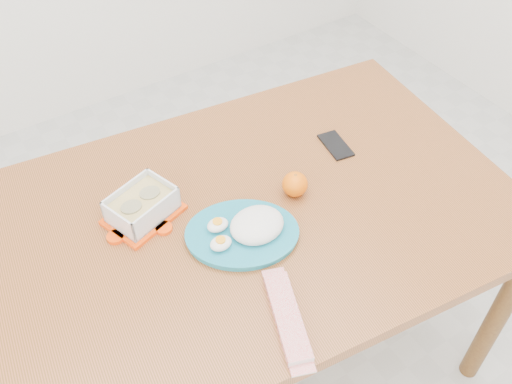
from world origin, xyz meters
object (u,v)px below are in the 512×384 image
orange_fruit (295,184)px  smartphone (336,145)px  food_container (142,206)px  rice_plate (247,229)px  dining_table (256,228)px

orange_fruit → smartphone: 0.24m
food_container → rice_plate: bearing=-65.0°
orange_fruit → smartphone: (0.22, 0.09, -0.03)m
orange_fruit → dining_table: bearing=174.8°
dining_table → food_container: 0.32m
dining_table → smartphone: (0.33, 0.08, 0.09)m
dining_table → food_container: food_container is taller
dining_table → food_container: bearing=159.5°
dining_table → rice_plate: rice_plate is taller
orange_fruit → food_container: bearing=159.3°
rice_plate → smartphone: rice_plate is taller
orange_fruit → smartphone: size_ratio=0.57×
dining_table → food_container: size_ratio=6.65×
dining_table → smartphone: size_ratio=12.13×
dining_table → orange_fruit: orange_fruit is taller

